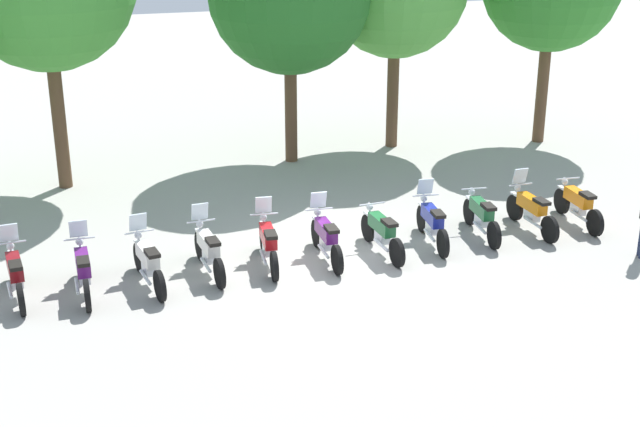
% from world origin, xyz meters
% --- Properties ---
extents(ground_plane, '(80.00, 80.00, 0.00)m').
position_xyz_m(ground_plane, '(0.00, 0.00, 0.00)').
color(ground_plane, '#9E9B93').
extents(motorcycle_0, '(0.62, 2.19, 1.37)m').
position_xyz_m(motorcycle_0, '(-6.44, -0.03, 0.52)').
color(motorcycle_0, black).
rests_on(motorcycle_0, ground_plane).
extents(motorcycle_1, '(0.62, 2.19, 1.37)m').
position_xyz_m(motorcycle_1, '(-5.15, -0.21, 0.52)').
color(motorcycle_1, black).
rests_on(motorcycle_1, ground_plane).
extents(motorcycle_2, '(0.62, 2.18, 1.37)m').
position_xyz_m(motorcycle_2, '(-3.87, -0.18, 0.52)').
color(motorcycle_2, black).
rests_on(motorcycle_2, ground_plane).
extents(motorcycle_3, '(0.62, 2.19, 1.37)m').
position_xyz_m(motorcycle_3, '(-2.58, 0.07, 0.52)').
color(motorcycle_3, black).
rests_on(motorcycle_3, ground_plane).
extents(motorcycle_4, '(0.62, 2.19, 1.37)m').
position_xyz_m(motorcycle_4, '(-1.29, 0.09, 0.52)').
color(motorcycle_4, black).
rests_on(motorcycle_4, ground_plane).
extents(motorcycle_5, '(0.62, 2.19, 1.37)m').
position_xyz_m(motorcycle_5, '(-0.00, 0.04, 0.52)').
color(motorcycle_5, black).
rests_on(motorcycle_5, ground_plane).
extents(motorcycle_6, '(0.62, 2.19, 0.99)m').
position_xyz_m(motorcycle_6, '(1.28, 0.01, 0.50)').
color(motorcycle_6, black).
rests_on(motorcycle_6, ground_plane).
extents(motorcycle_7, '(0.63, 2.19, 1.37)m').
position_xyz_m(motorcycle_7, '(2.57, 0.21, 0.52)').
color(motorcycle_7, black).
rests_on(motorcycle_7, ground_plane).
extents(motorcycle_8, '(0.62, 2.19, 0.99)m').
position_xyz_m(motorcycle_8, '(3.86, 0.30, 0.50)').
color(motorcycle_8, black).
rests_on(motorcycle_8, ground_plane).
extents(motorcycle_9, '(0.62, 2.19, 1.37)m').
position_xyz_m(motorcycle_9, '(5.14, 0.27, 0.52)').
color(motorcycle_9, black).
rests_on(motorcycle_9, ground_plane).
extents(motorcycle_10, '(0.62, 2.19, 0.99)m').
position_xyz_m(motorcycle_10, '(6.43, 0.33, 0.50)').
color(motorcycle_10, black).
rests_on(motorcycle_10, ground_plane).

